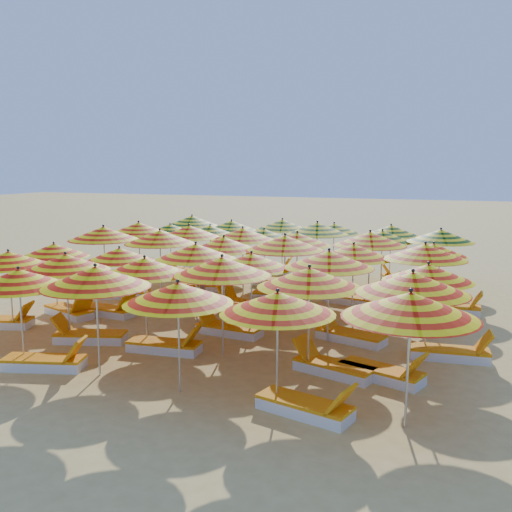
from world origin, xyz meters
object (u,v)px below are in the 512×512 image
object	(u,v)px
umbrella_15	(251,261)
umbrella_22	(354,252)
lounger_6	(332,367)
umbrella_14	(196,251)
umbrella_2	(96,277)
umbrella_8	(145,266)
lounger_2	(307,407)
lounger_19	(452,308)
lounger_13	(125,293)
umbrella_41	(441,235)
umbrella_32	(264,234)
lounger_22	(398,289)
umbrella_34	(382,236)
umbrella_7	(66,263)
lounger_26	(403,277)
umbrella_31	(210,230)
umbrella_33	(317,229)
umbrella_18	(104,233)
lounger_4	(89,336)
umbrella_13	(119,254)
umbrella_35	(441,236)
umbrella_9	(222,266)
umbrella_39	(334,229)
lounger_25	(271,270)
umbrella_38	(282,225)
lounger_11	(349,335)
lounger_17	(281,295)
umbrella_3	(178,293)
umbrella_40	(391,230)
umbrella_6	(9,259)
lounger_5	(166,346)
umbrella_1	(19,278)
umbrella_5	(410,305)
lounger_3	(1,322)
umbrella_19	(160,237)
lounger_7	(383,373)
lounger_23	(419,291)
umbrella_25	(189,231)
beachgoer_b	(206,278)
umbrella_36	(192,221)
umbrella_29	(433,250)
lounger_20	(185,271)
umbrella_28	(370,239)
umbrella_17	(428,273)
umbrella_20	(224,244)
lounger_1	(46,362)
umbrella_16	(329,259)
umbrella_23	(425,252)
lounger_15	(403,320)
umbrella_4	(278,303)
lounger_24	(202,265)
lounger_14	(241,304)
lounger_9	(108,310)
lounger_16	(206,287)
umbrella_26	(243,234)

from	to	relation	value
umbrella_15	umbrella_22	size ratio (longest dim) A/B	1.05
lounger_6	umbrella_14	bearing A→B (deg)	-11.54
umbrella_2	umbrella_8	bearing A→B (deg)	91.48
lounger_2	lounger_19	bearing A→B (deg)	90.10
umbrella_22	lounger_13	distance (m)	7.75
umbrella_41	umbrella_32	bearing A→B (deg)	-159.88
lounger_22	umbrella_34	bearing A→B (deg)	159.64
umbrella_22	lounger_22	distance (m)	4.61
umbrella_7	lounger_26	world-z (taller)	umbrella_7
umbrella_31	umbrella_33	size ratio (longest dim) A/B	1.03
umbrella_18	lounger_4	xyz separation A→B (m)	(2.46, -4.18, -1.97)
umbrella_13	umbrella_35	world-z (taller)	umbrella_35
umbrella_9	lounger_22	bearing A→B (deg)	69.83
umbrella_39	lounger_25	size ratio (longest dim) A/B	1.36
umbrella_38	lounger_11	xyz separation A→B (m)	(4.29, -7.71, -1.84)
lounger_4	lounger_17	world-z (taller)	same
umbrella_3	lounger_19	xyz separation A→B (m)	(4.64, 8.04, -1.78)
umbrella_32	umbrella_40	bearing A→B (deg)	27.45
umbrella_6	lounger_5	world-z (taller)	umbrella_6
umbrella_1	umbrella_5	bearing A→B (deg)	-0.67
umbrella_2	lounger_3	bearing A→B (deg)	156.33
umbrella_19	umbrella_40	distance (m)	8.70
umbrella_7	lounger_7	size ratio (longest dim) A/B	1.28
lounger_23	umbrella_25	bearing A→B (deg)	29.86
umbrella_41	lounger_3	world-z (taller)	umbrella_41
umbrella_32	beachgoer_b	world-z (taller)	umbrella_32
umbrella_36	umbrella_39	world-z (taller)	umbrella_36
umbrella_29	lounger_20	distance (m)	9.93
umbrella_28	lounger_19	distance (m)	3.12
umbrella_17	umbrella_20	size ratio (longest dim) A/B	0.99
lounger_1	umbrella_16	bearing A→B (deg)	21.74
umbrella_23	lounger_11	xyz separation A→B (m)	(-1.56, -1.94, -1.90)
umbrella_40	lounger_2	bearing A→B (deg)	-88.66
lounger_22	lounger_17	bearing A→B (deg)	-162.52
lounger_6	lounger_15	xyz separation A→B (m)	(0.94, 4.29, 0.00)
lounger_20	lounger_23	distance (m)	9.02
umbrella_4	lounger_24	bearing A→B (deg)	121.55
umbrella_18	lounger_14	distance (m)	5.13
umbrella_2	lounger_25	size ratio (longest dim) A/B	1.65
lounger_9	lounger_22	xyz separation A→B (m)	(7.48, 6.01, 0.00)
umbrella_3	umbrella_14	size ratio (longest dim) A/B	0.91
umbrella_3	umbrella_14	distance (m)	4.65
umbrella_40	lounger_16	xyz separation A→B (m)	(-5.69, -4.05, -1.75)
umbrella_14	lounger_20	size ratio (longest dim) A/B	1.59
umbrella_1	umbrella_18	xyz separation A→B (m)	(-2.18, 6.04, 0.20)
umbrella_4	umbrella_20	xyz separation A→B (m)	(-3.78, 6.18, 0.07)
lounger_1	umbrella_14	bearing A→B (deg)	54.49
umbrella_38	lounger_13	xyz separation A→B (m)	(-3.55, -5.69, -1.84)
umbrella_26	umbrella_39	world-z (taller)	umbrella_26
lounger_1	lounger_15	size ratio (longest dim) A/B	1.00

